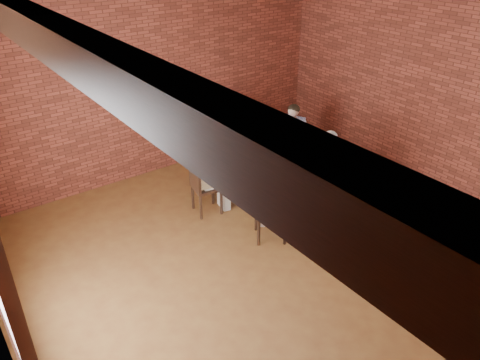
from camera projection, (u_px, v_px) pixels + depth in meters
floor at (290, 269)px, 6.05m from camera, size 7.00×7.00×0.00m
wall_back at (153, 76)px, 7.68m from camera, size 7.00×0.00×7.00m
wall_right at (461, 94)px, 6.90m from camera, size 0.00×7.00×7.00m
ceiling_beam at (46, 34)px, 3.19m from camera, size 0.22×6.90×0.26m
dining_table at (262, 168)px, 7.36m from camera, size 1.41×1.41×0.75m
chair_a at (293, 145)px, 8.21m from camera, size 0.50×0.50×0.89m
diner_a at (291, 140)px, 8.08m from camera, size 0.73×0.67×1.25m
chair_b at (219, 144)px, 8.23m from camera, size 0.41×0.41×0.92m
diner_b at (221, 138)px, 8.11m from camera, size 0.51×0.62×1.29m
chair_c at (202, 185)px, 6.98m from camera, size 0.46×0.46×0.90m
diner_c at (206, 175)px, 6.94m from camera, size 0.68×0.59×1.27m
chair_d at (272, 210)px, 6.35m from camera, size 0.59×0.59×0.94m
diner_d at (271, 197)px, 6.34m from camera, size 0.79×0.83×1.33m
chair_e at (328, 178)px, 7.15m from camera, size 0.55×0.55×0.90m
diner_e at (324, 170)px, 7.10m from camera, size 0.76×0.77×1.27m
plate_a at (282, 147)px, 7.51m from camera, size 0.26×0.26×0.01m
plate_b at (249, 144)px, 7.60m from camera, size 0.26×0.26×0.01m
plate_c at (236, 161)px, 7.08m from camera, size 0.26×0.26×0.01m
plate_d at (293, 162)px, 7.06m from camera, size 0.26×0.26×0.01m
glass_a at (277, 145)px, 7.43m from camera, size 0.07×0.07×0.14m
glass_b at (260, 145)px, 7.42m from camera, size 0.07×0.07×0.14m
glass_c at (244, 149)px, 7.30m from camera, size 0.07×0.07×0.14m
glass_d at (253, 151)px, 7.25m from camera, size 0.07×0.07×0.14m
glass_e at (254, 160)px, 6.97m from camera, size 0.07×0.07×0.14m
glass_f at (263, 162)px, 6.90m from camera, size 0.07×0.07×0.14m
glass_g at (271, 156)px, 7.09m from camera, size 0.07×0.07×0.14m
glass_h at (287, 151)px, 7.24m from camera, size 0.07×0.07×0.14m
smartphone at (299, 155)px, 7.27m from camera, size 0.12×0.17×0.01m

